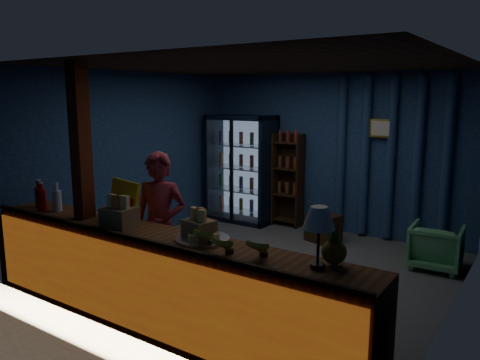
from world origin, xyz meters
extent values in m
plane|color=#515154|center=(0.00, 0.00, 0.00)|extent=(4.60, 4.60, 0.00)
plane|color=navy|center=(0.00, 2.20, 1.30)|extent=(4.60, 0.00, 4.60)
plane|color=navy|center=(0.00, -2.20, 1.30)|extent=(4.60, 0.00, 4.60)
plane|color=navy|center=(-2.30, 0.00, 1.30)|extent=(0.00, 4.40, 4.40)
plane|color=navy|center=(2.30, 0.00, 1.30)|extent=(0.00, 4.40, 4.40)
plane|color=#472D19|center=(0.00, 0.00, 2.60)|extent=(4.60, 4.60, 0.00)
cube|color=brown|center=(0.00, -1.90, 0.47)|extent=(4.40, 0.55, 0.95)
cube|color=#D34218|center=(0.00, -2.19, 0.47)|extent=(4.35, 0.02, 0.81)
cube|color=#311F0F|center=(0.00, -2.17, 0.97)|extent=(4.40, 0.04, 0.04)
cube|color=maroon|center=(-1.05, -1.90, 1.30)|extent=(0.16, 0.16, 2.60)
cube|color=black|center=(-1.55, 2.12, 0.95)|extent=(1.20, 0.06, 1.90)
cube|color=black|center=(-2.12, 1.85, 0.95)|extent=(0.06, 0.60, 1.90)
cube|color=black|center=(-0.98, 1.85, 0.95)|extent=(0.06, 0.60, 1.90)
cube|color=black|center=(-1.55, 1.85, 1.86)|extent=(1.20, 0.60, 0.08)
cube|color=black|center=(-1.55, 1.85, 0.04)|extent=(1.20, 0.60, 0.08)
cube|color=#99B2D8|center=(-1.55, 2.07, 0.95)|extent=(1.08, 0.02, 1.74)
cube|color=white|center=(-1.55, 1.57, 0.95)|extent=(1.12, 0.02, 1.78)
cube|color=black|center=(-1.55, 1.55, 0.95)|extent=(0.05, 0.05, 1.80)
cube|color=silver|center=(-1.55, 1.85, 0.17)|extent=(1.08, 0.48, 0.02)
cylinder|color=red|center=(-2.00, 1.85, 0.30)|extent=(0.07, 0.07, 0.22)
cylinder|color=#1C6E1B|center=(-1.77, 1.85, 0.30)|extent=(0.07, 0.07, 0.22)
cylinder|color=#A88219|center=(-1.55, 1.85, 0.30)|extent=(0.07, 0.07, 0.22)
cylinder|color=#221854|center=(-1.32, 1.85, 0.30)|extent=(0.07, 0.07, 0.22)
cylinder|color=maroon|center=(-1.10, 1.85, 0.30)|extent=(0.07, 0.07, 0.22)
cube|color=silver|center=(-1.55, 1.85, 0.57)|extent=(1.08, 0.48, 0.02)
cylinder|color=#1C6E1B|center=(-2.00, 1.85, 0.70)|extent=(0.07, 0.07, 0.22)
cylinder|color=#A88219|center=(-1.77, 1.85, 0.70)|extent=(0.07, 0.07, 0.22)
cylinder|color=#221854|center=(-1.55, 1.85, 0.70)|extent=(0.07, 0.07, 0.22)
cylinder|color=maroon|center=(-1.32, 1.85, 0.70)|extent=(0.07, 0.07, 0.22)
cylinder|color=red|center=(-1.10, 1.85, 0.70)|extent=(0.07, 0.07, 0.22)
cube|color=silver|center=(-1.55, 1.85, 0.97)|extent=(1.08, 0.48, 0.02)
cylinder|color=#A88219|center=(-2.00, 1.85, 1.10)|extent=(0.07, 0.07, 0.22)
cylinder|color=#221854|center=(-1.77, 1.85, 1.10)|extent=(0.07, 0.07, 0.22)
cylinder|color=maroon|center=(-1.55, 1.85, 1.10)|extent=(0.07, 0.07, 0.22)
cylinder|color=red|center=(-1.32, 1.85, 1.10)|extent=(0.07, 0.07, 0.22)
cylinder|color=#1C6E1B|center=(-1.10, 1.85, 1.10)|extent=(0.07, 0.07, 0.22)
cube|color=silver|center=(-1.55, 1.85, 1.37)|extent=(1.08, 0.48, 0.02)
cylinder|color=#221854|center=(-2.00, 1.85, 1.50)|extent=(0.07, 0.07, 0.22)
cylinder|color=maroon|center=(-1.77, 1.85, 1.50)|extent=(0.07, 0.07, 0.22)
cylinder|color=red|center=(-1.55, 1.85, 1.50)|extent=(0.07, 0.07, 0.22)
cylinder|color=#1C6E1B|center=(-1.32, 1.85, 1.50)|extent=(0.07, 0.07, 0.22)
cylinder|color=#A88219|center=(-1.10, 1.85, 1.50)|extent=(0.07, 0.07, 0.22)
cube|color=#311F0F|center=(-0.70, 2.15, 0.80)|extent=(0.50, 0.02, 1.60)
cube|color=#311F0F|center=(-0.93, 2.02, 0.80)|extent=(0.03, 0.28, 1.60)
cube|color=#311F0F|center=(-0.46, 2.02, 0.80)|extent=(0.03, 0.28, 1.60)
cube|color=#311F0F|center=(-0.70, 2.02, 0.10)|extent=(0.46, 0.26, 0.02)
cube|color=#311F0F|center=(-0.70, 2.02, 0.55)|extent=(0.46, 0.26, 0.02)
cube|color=#311F0F|center=(-0.70, 2.02, 1.00)|extent=(0.46, 0.26, 0.02)
cube|color=#311F0F|center=(-0.70, 2.02, 1.45)|extent=(0.46, 0.26, 0.02)
cylinder|color=navy|center=(0.20, 2.14, 1.30)|extent=(0.14, 0.14, 2.50)
cylinder|color=navy|center=(0.60, 2.14, 1.30)|extent=(0.14, 0.14, 2.50)
cylinder|color=navy|center=(1.00, 2.14, 1.30)|extent=(0.14, 0.14, 2.50)
cylinder|color=navy|center=(1.40, 2.14, 1.30)|extent=(0.14, 0.14, 2.50)
cylinder|color=navy|center=(1.80, 2.14, 1.30)|extent=(0.14, 0.14, 2.50)
cube|color=gold|center=(0.85, 2.10, 1.75)|extent=(0.36, 0.03, 0.28)
cube|color=silver|center=(0.85, 2.08, 1.75)|extent=(0.30, 0.01, 0.22)
imported|color=maroon|center=(-0.43, -1.40, 0.83)|extent=(0.71, 0.59, 1.65)
imported|color=#5CB86E|center=(1.90, 1.29, 0.29)|extent=(0.66, 0.68, 0.59)
cube|color=#311F0F|center=(0.21, 1.51, 0.22)|extent=(0.57, 0.48, 0.44)
cylinder|color=#311F0F|center=(0.21, 1.51, 0.49)|extent=(0.09, 0.09, 0.09)
cube|color=yellow|center=(-0.61, -1.74, 1.16)|extent=(0.54, 0.23, 0.42)
cube|color=#B00F0B|center=(-0.61, -1.76, 1.16)|extent=(0.44, 0.13, 0.11)
cylinder|color=#B00F0B|center=(-1.89, -1.88, 1.07)|extent=(0.10, 0.10, 0.24)
cylinder|color=#B00F0B|center=(-1.89, -1.88, 1.23)|extent=(0.05, 0.05, 0.09)
cylinder|color=white|center=(-1.89, -1.88, 1.27)|extent=(0.05, 0.05, 0.02)
cylinder|color=#B00F0B|center=(-1.72, -1.96, 1.07)|extent=(0.10, 0.10, 0.24)
cylinder|color=#B00F0B|center=(-1.72, -1.96, 1.23)|extent=(0.05, 0.05, 0.09)
cylinder|color=white|center=(-1.72, -1.96, 1.27)|extent=(0.05, 0.05, 0.02)
cylinder|color=silver|center=(-1.55, -1.88, 1.07)|extent=(0.10, 0.10, 0.24)
cylinder|color=silver|center=(-1.55, -1.88, 1.23)|extent=(0.05, 0.05, 0.09)
cylinder|color=white|center=(-1.55, -1.88, 1.27)|extent=(0.05, 0.05, 0.02)
cube|color=#916C46|center=(-0.45, -1.95, 1.05)|extent=(0.33, 0.28, 0.20)
cube|color=gold|center=(-0.53, -1.96, 1.22)|extent=(0.09, 0.06, 0.13)
cube|color=orange|center=(-0.45, -1.95, 1.22)|extent=(0.09, 0.06, 0.13)
cube|color=gold|center=(-0.37, -1.94, 1.22)|extent=(0.09, 0.06, 0.13)
cube|color=#916C46|center=(0.43, -1.79, 1.04)|extent=(0.30, 0.27, 0.17)
cube|color=gold|center=(0.37, -1.77, 1.18)|extent=(0.08, 0.06, 0.11)
cube|color=orange|center=(0.43, -1.79, 1.18)|extent=(0.08, 0.06, 0.11)
cube|color=gold|center=(0.50, -1.80, 1.18)|extent=(0.08, 0.06, 0.11)
cylinder|color=silver|center=(0.50, -1.82, 0.96)|extent=(0.49, 0.49, 0.03)
cube|color=gold|center=(0.60, -1.82, 1.00)|extent=(0.11, 0.08, 0.05)
cube|color=orange|center=(0.57, -1.75, 1.00)|extent=(0.13, 0.13, 0.05)
cube|color=gold|center=(0.50, -1.72, 1.00)|extent=(0.08, 0.11, 0.05)
cube|color=orange|center=(0.43, -1.75, 1.00)|extent=(0.13, 0.13, 0.05)
cube|color=gold|center=(0.40, -1.82, 1.00)|extent=(0.11, 0.08, 0.05)
cube|color=orange|center=(0.43, -1.89, 1.00)|extent=(0.13, 0.13, 0.05)
cube|color=gold|center=(0.50, -1.92, 1.00)|extent=(0.08, 0.11, 0.05)
cube|color=orange|center=(0.57, -1.89, 1.00)|extent=(0.13, 0.13, 0.05)
cylinder|color=black|center=(1.66, -1.87, 0.97)|extent=(0.11, 0.11, 0.04)
cylinder|color=black|center=(1.66, -1.87, 1.14)|extent=(0.02, 0.02, 0.34)
cone|color=white|center=(1.66, -1.87, 1.35)|extent=(0.25, 0.25, 0.17)
sphere|color=#90631A|center=(1.73, -1.74, 1.06)|extent=(0.19, 0.19, 0.19)
cone|color=#2A511C|center=(1.73, -1.74, 1.22)|extent=(0.11, 0.11, 0.15)
camera|label=1|loc=(3.06, -5.00, 2.25)|focal=35.00mm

